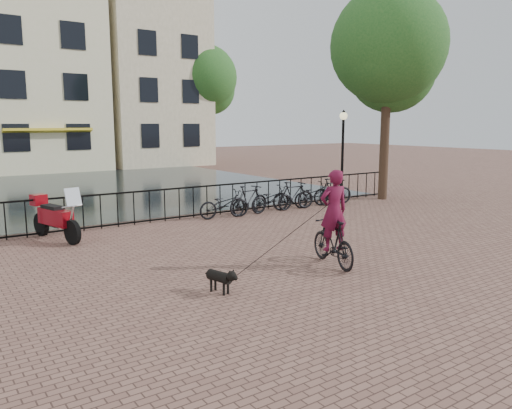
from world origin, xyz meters
TOP-DOWN VIEW (x-y plane):
  - ground at (0.00, 0.00)m, footprint 100.00×100.00m
  - canal_water at (0.00, 17.30)m, footprint 20.00×20.00m
  - railing at (0.00, 8.00)m, footprint 20.00×0.05m
  - canal_house_mid at (0.50, 30.00)m, footprint 8.00×9.50m
  - canal_house_right at (8.50, 30.00)m, footprint 7.00×9.00m
  - tree_near_right at (9.20, 7.30)m, footprint 4.48×4.48m
  - tree_far_right at (12.00, 27.00)m, footprint 4.76×4.76m
  - lamp_post at (7.20, 7.60)m, footprint 0.30×0.30m
  - cyclist at (0.90, 1.41)m, footprint 0.90×1.84m
  - dog at (-2.00, 1.27)m, footprint 0.40×0.75m
  - motorcycle at (-3.41, 7.26)m, footprint 1.03×2.13m
  - parked_bike_0 at (1.80, 7.40)m, footprint 1.77×0.79m
  - parked_bike_1 at (2.75, 7.40)m, footprint 1.72×0.73m
  - parked_bike_2 at (3.70, 7.40)m, footprint 1.73×0.64m
  - parked_bike_3 at (4.65, 7.40)m, footprint 1.71×0.69m
  - parked_bike_4 at (5.60, 7.40)m, footprint 1.75×0.69m
  - parked_bike_5 at (6.55, 7.40)m, footprint 1.72×0.73m

SIDE VIEW (x-z plane):
  - ground at x=0.00m, z-range 0.00..0.00m
  - canal_water at x=0.00m, z-range 0.00..0.00m
  - dog at x=-2.00m, z-range 0.00..0.48m
  - parked_bike_0 at x=1.80m, z-range 0.00..0.90m
  - parked_bike_2 at x=3.70m, z-range 0.00..0.90m
  - parked_bike_4 at x=5.60m, z-range 0.00..0.90m
  - parked_bike_1 at x=2.75m, z-range 0.00..1.00m
  - parked_bike_3 at x=4.65m, z-range 0.00..1.00m
  - parked_bike_5 at x=6.55m, z-range 0.00..1.00m
  - railing at x=0.00m, z-range -0.01..1.02m
  - motorcycle at x=-3.41m, z-range 0.00..1.48m
  - cyclist at x=0.90m, z-range -0.29..2.13m
  - lamp_post at x=7.20m, z-range 0.65..4.10m
  - canal_house_mid at x=0.50m, z-range 0.00..11.80m
  - tree_near_right at x=9.20m, z-range 1.85..10.09m
  - tree_far_right at x=12.00m, z-range 1.97..10.73m
  - canal_house_right at x=8.50m, z-range 0.00..13.30m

